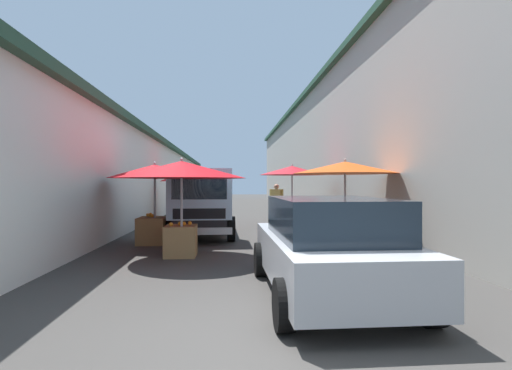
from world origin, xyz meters
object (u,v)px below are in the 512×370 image
object	(u,v)px
hatchback_car	(328,246)
vendor_in_shade	(276,200)
fruit_stall_mid_lane	(181,177)
fruit_stall_near_right	(185,181)
fruit_stall_far_right	(293,178)
delivery_truck	(202,204)
fruit_stall_far_left	(154,182)
vendor_by_crates	(198,200)
fruit_stall_near_left	(345,178)
parked_scooter	(175,215)

from	to	relation	value
hatchback_car	vendor_in_shade	size ratio (longest dim) A/B	2.38
fruit_stall_mid_lane	vendor_in_shade	distance (m)	8.72
hatchback_car	fruit_stall_near_right	bearing A→B (deg)	15.40
fruit_stall_far_right	delivery_truck	distance (m)	5.18
fruit_stall_far_left	vendor_by_crates	xyz separation A→B (m)	(5.88, -0.73, -0.76)
hatchback_car	vendor_in_shade	xyz separation A→B (m)	(11.29, -0.64, 0.22)
fruit_stall_near_left	fruit_stall_far_right	xyz separation A→B (m)	(5.66, 0.45, 0.07)
fruit_stall_far_left	fruit_stall_near_left	xyz separation A→B (m)	(-0.78, -5.08, 0.11)
hatchback_car	vendor_by_crates	distance (m)	11.44
fruit_stall_mid_lane	fruit_stall_far_right	distance (m)	7.82
parked_scooter	fruit_stall_near_right	bearing A→B (deg)	-0.90
fruit_stall_far_left	vendor_in_shade	xyz separation A→B (m)	(6.07, -4.12, -0.75)
hatchback_car	parked_scooter	bearing A→B (deg)	19.95
fruit_stall_near_left	delivery_truck	distance (m)	4.37
vendor_in_shade	parked_scooter	bearing A→B (deg)	111.82
fruit_stall_far_left	delivery_truck	bearing A→B (deg)	-48.08
fruit_stall_near_right	vendor_in_shade	bearing A→B (deg)	-106.84
fruit_stall_near_left	fruit_stall_mid_lane	bearing A→B (deg)	106.89
vendor_by_crates	parked_scooter	world-z (taller)	vendor_by_crates
fruit_stall_far_right	vendor_in_shade	distance (m)	1.59
hatchback_car	parked_scooter	world-z (taller)	hatchback_car
vendor_by_crates	vendor_in_shade	size ratio (longest dim) A/B	1.00
hatchback_car	delivery_truck	distance (m)	6.71
fruit_stall_near_right	vendor_by_crates	world-z (taller)	fruit_stall_near_right
fruit_stall_near_left	fruit_stall_mid_lane	distance (m)	4.29
fruit_stall_near_right	hatchback_car	xyz separation A→B (m)	(-12.53, -3.45, -1.05)
fruit_stall_far_left	hatchback_car	world-z (taller)	fruit_stall_far_left
fruit_stall_far_right	vendor_in_shade	size ratio (longest dim) A/B	1.60
fruit_stall_far_left	delivery_truck	size ratio (longest dim) A/B	0.51
vendor_in_shade	parked_scooter	distance (m)	4.48
fruit_stall_far_left	fruit_stall_near_left	bearing A→B (deg)	-98.69
fruit_stall_near_right	vendor_by_crates	xyz separation A→B (m)	(-1.42, -0.70, -0.83)
fruit_stall_far_right	delivery_truck	xyz separation A→B (m)	(-3.80, 3.42, -0.85)
vendor_by_crates	parked_scooter	xyz separation A→B (m)	(-1.47, 0.75, -0.51)
delivery_truck	vendor_by_crates	distance (m)	4.82
delivery_truck	vendor_in_shade	distance (m)	5.77
fruit_stall_near_left	hatchback_car	world-z (taller)	fruit_stall_near_left
fruit_stall_far_right	vendor_by_crates	size ratio (longest dim) A/B	1.60
hatchback_car	delivery_truck	size ratio (longest dim) A/B	0.79
delivery_truck	parked_scooter	size ratio (longest dim) A/B	2.94
fruit_stall_near_left	vendor_by_crates	size ratio (longest dim) A/B	1.67
fruit_stall_near_left	vendor_in_shade	bearing A→B (deg)	8.03
fruit_stall_far_left	hatchback_car	distance (m)	6.35
fruit_stall_far_right	hatchback_car	world-z (taller)	fruit_stall_far_right
fruit_stall_far_left	fruit_stall_near_left	world-z (taller)	fruit_stall_near_left
fruit_stall_far_left	fruit_stall_mid_lane	bearing A→B (deg)	-154.30
fruit_stall_near_left	fruit_stall_far_right	distance (m)	5.68
vendor_by_crates	vendor_in_shade	distance (m)	3.39
delivery_truck	fruit_stall_far_right	bearing A→B (deg)	-42.04
fruit_stall_mid_lane	delivery_truck	size ratio (longest dim) A/B	0.58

